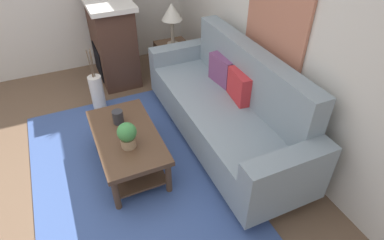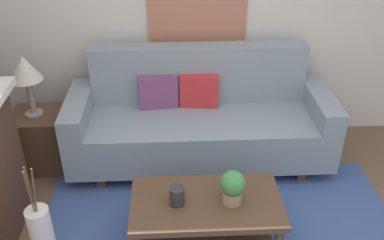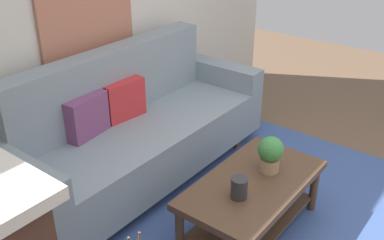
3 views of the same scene
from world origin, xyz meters
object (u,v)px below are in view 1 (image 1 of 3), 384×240
Objects in this scene: couch at (227,108)px; fireplace at (112,40)px; coffee_table at (127,143)px; floor_vase at (97,93)px; side_table at (174,62)px; framed_painting at (277,10)px; throw_pillow_plum at (222,70)px; throw_pillow_crimson at (239,86)px; table_lamp at (172,13)px; tabletop_vase at (118,117)px; potted_plant_tabletop at (127,135)px.

couch is 2.09m from fireplace.
floor_vase is at bearing -176.05° from coffee_table.
framed_painting is at bearing 18.39° from side_table.
fireplace is (-1.91, 0.33, 0.27)m from coffee_table.
throw_pillow_plum reaches higher than coffee_table.
framed_painting is (0.02, 1.59, 1.12)m from coffee_table.
throw_pillow_plum is at bearing 180.00° from throw_pillow_crimson.
fireplace is (-0.42, -0.75, -0.41)m from table_lamp.
fireplace reaches higher than coffee_table.
throw_pillow_plum is 0.64× the size of side_table.
throw_pillow_plum is at bearing 8.14° from side_table.
tabletop_vase is 1.74m from fireplace.
framed_painting is (1.22, 1.67, 1.20)m from floor_vase.
fireplace is at bearing -149.54° from throw_pillow_plum.
throw_pillow_crimson is 1.86m from floor_vase.
table_lamp is (-1.51, -0.04, 0.56)m from couch.
side_table is (-1.51, -0.04, -0.15)m from couch.
potted_plant_tabletop is at bearing 2.67° from floor_vase.
table_lamp is at bearing 135.00° from side_table.
floor_vase is (-0.83, -1.33, -0.45)m from throw_pillow_plum.
couch is at bearing 1.39° from table_lamp.
couch reaches higher than floor_vase.
couch is 2.62× the size of framed_painting.
tabletop_vase is at bearing 3.83° from floor_vase.
table_lamp is at bearing 146.50° from potted_plant_tabletop.
floor_vase is (-0.98, -0.07, -0.27)m from tabletop_vase.
floor_vase is at bearing -122.08° from throw_pillow_plum.
floor_vase is (0.72, -0.42, -0.35)m from fireplace.
couch reaches higher than tabletop_vase.
floor_vase is at bearing -132.48° from throw_pillow_crimson.
couch is 4.24× the size of table_lamp.
coffee_table is at bearing -73.91° from throw_pillow_plum.
throw_pillow_plum is at bearing 113.14° from potted_plant_tabletop.
side_table is 0.61× the size of framed_painting.
tabletop_vase is 0.25× the size of table_lamp.
table_lamp is (-1.49, 1.08, 0.68)m from coffee_table.
side_table is at bearing -45.00° from table_lamp.
coffee_table is 1.84m from side_table.
throw_pillow_crimson is 0.83m from framed_painting.
side_table is at bearing 143.86° from coffee_table.
potted_plant_tabletop is at bearing -82.18° from couch.
side_table is 1.20m from floor_vase.
fireplace reaches higher than potted_plant_tabletop.
throw_pillow_crimson is at bearing 90.00° from couch.
couch is 0.28m from throw_pillow_crimson.
framed_painting is at bearing 90.00° from couch.
potted_plant_tabletop is (0.16, -1.14, 0.14)m from couch.
throw_pillow_plum is 1.00× the size of throw_pillow_crimson.
coffee_table is 7.75× the size of tabletop_vase.
potted_plant_tabletop is (0.18, -0.02, 0.26)m from coffee_table.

